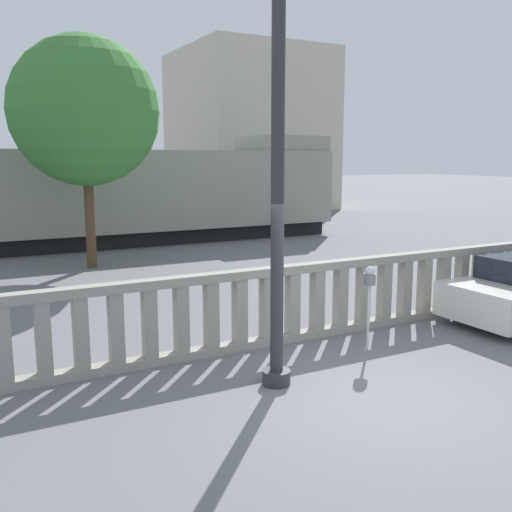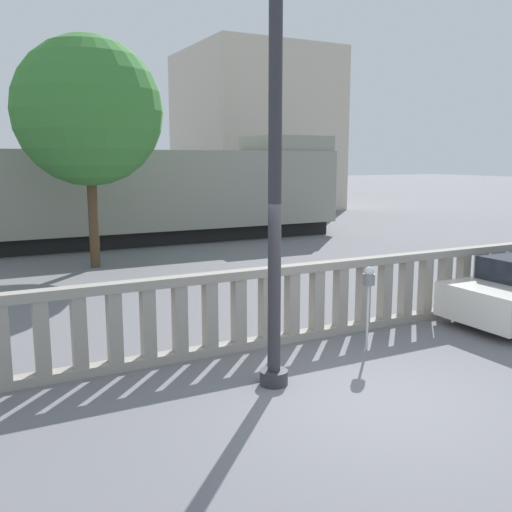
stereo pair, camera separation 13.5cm
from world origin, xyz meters
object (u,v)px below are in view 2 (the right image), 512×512
(lamppost, at_px, (275,164))
(train_near, at_px, (38,197))
(tree_left, at_px, (88,112))
(parking_meter, at_px, (369,282))

(lamppost, bearing_deg, train_near, 95.26)
(lamppost, xyz_separation_m, tree_left, (-0.34, 9.90, 1.33))
(train_near, height_order, tree_left, tree_left)
(parking_meter, distance_m, tree_left, 10.16)
(lamppost, distance_m, train_near, 14.20)
(train_near, bearing_deg, parking_meter, -76.00)
(lamppost, distance_m, tree_left, 10.00)
(lamppost, relative_size, parking_meter, 4.46)
(parking_meter, relative_size, tree_left, 0.22)
(lamppost, xyz_separation_m, train_near, (-1.30, 14.09, -1.24))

